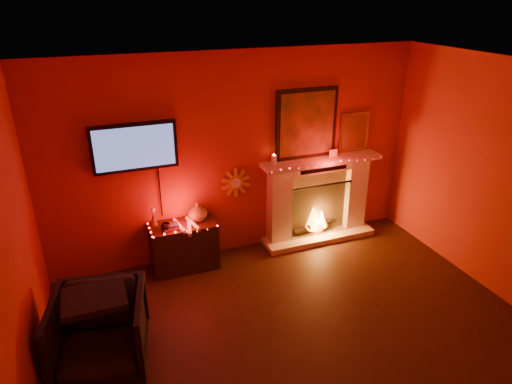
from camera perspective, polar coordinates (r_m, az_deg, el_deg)
room at (r=3.88m, az=9.99°, el=-7.26°), size 5.00×5.00×5.00m
fireplace at (r=6.52m, az=7.74°, el=0.10°), size 1.72×0.40×2.18m
tv at (r=5.55m, az=-14.93°, el=5.41°), size 1.00×0.07×1.24m
sunburst_clock at (r=6.04m, az=-2.53°, el=1.18°), size 0.40×0.03×0.40m
console_table at (r=5.96m, az=-8.90°, el=-6.36°), size 0.83×0.56×0.89m
armchair at (r=4.71m, az=-18.87°, el=-16.27°), size 0.99×1.01×0.78m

